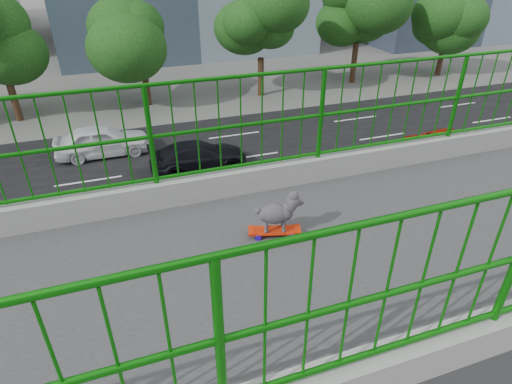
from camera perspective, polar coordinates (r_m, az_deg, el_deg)
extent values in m
cube|color=black|center=(18.62, -21.55, -2.90)|extent=(18.00, 90.00, 0.02)
cylinder|color=black|center=(30.36, -29.82, 10.81)|extent=(0.44, 0.44, 2.73)
cylinder|color=black|center=(30.28, -14.61, 13.94)|extent=(0.44, 0.44, 2.87)
ellipsoid|color=#10350E|center=(29.54, -15.51, 20.22)|extent=(4.60, 4.60, 3.91)
cylinder|color=black|center=(31.39, 0.64, 15.25)|extent=(0.44, 0.44, 2.66)
ellipsoid|color=#10350E|center=(30.73, 0.67, 20.71)|extent=(4.00, 4.00, 3.40)
cylinder|color=black|center=(35.38, 13.05, 16.56)|extent=(0.44, 0.44, 3.01)
ellipsoid|color=#10350E|center=(34.72, 13.80, 22.36)|extent=(5.00, 5.00, 4.25)
cylinder|color=black|center=(39.84, 23.64, 16.22)|extent=(0.44, 0.44, 2.77)
ellipsoid|color=#10350E|center=(39.30, 24.68, 20.76)|extent=(4.40, 4.40, 3.74)
cube|color=red|center=(4.37, 2.51, -5.19)|extent=(0.30, 0.56, 0.02)
cube|color=#99999E|center=(4.37, 0.24, -5.48)|extent=(0.10, 0.06, 0.02)
cylinder|color=#2308B7|center=(4.43, 0.18, -5.07)|extent=(0.05, 0.07, 0.06)
sphere|color=yellow|center=(4.43, 0.18, -5.07)|extent=(0.03, 0.03, 0.03)
cylinder|color=#2308B7|center=(4.32, 0.29, -6.14)|extent=(0.05, 0.07, 0.06)
sphere|color=yellow|center=(4.32, 0.29, -6.14)|extent=(0.03, 0.03, 0.03)
cube|color=#99999E|center=(4.40, 4.75, -5.31)|extent=(0.10, 0.06, 0.02)
cylinder|color=#2308B7|center=(4.46, 4.63, -4.91)|extent=(0.05, 0.07, 0.06)
sphere|color=yellow|center=(4.46, 4.63, -4.91)|extent=(0.03, 0.03, 0.03)
cylinder|color=#2308B7|center=(4.35, 4.86, -5.96)|extent=(0.05, 0.07, 0.06)
sphere|color=yellow|center=(4.35, 4.86, -5.96)|extent=(0.03, 0.03, 0.03)
ellipsoid|color=#2F2C31|center=(4.25, 2.57, -2.92)|extent=(0.28, 0.36, 0.21)
sphere|color=#2F2C31|center=(4.20, 5.02, -1.28)|extent=(0.14, 0.14, 0.14)
sphere|color=black|center=(4.22, 6.27, -1.45)|extent=(0.02, 0.02, 0.02)
sphere|color=#2F2C31|center=(4.22, 0.25, -2.54)|extent=(0.07, 0.07, 0.07)
cylinder|color=#2F2C31|center=(4.37, 3.64, -3.99)|extent=(0.03, 0.03, 0.13)
cylinder|color=#2F2C31|center=(4.30, 3.78, -4.68)|extent=(0.03, 0.03, 0.13)
cylinder|color=#2F2C31|center=(4.36, 1.30, -4.08)|extent=(0.03, 0.03, 0.13)
cylinder|color=#2F2C31|center=(4.28, 1.39, -4.77)|extent=(0.03, 0.03, 0.13)
imported|color=red|center=(23.80, 25.08, 5.73)|extent=(2.50, 5.42, 1.51)
imported|color=black|center=(20.80, -7.75, 4.85)|extent=(1.92, 4.71, 1.37)
imported|color=white|center=(23.40, -20.03, 6.53)|extent=(1.89, 4.69, 1.60)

